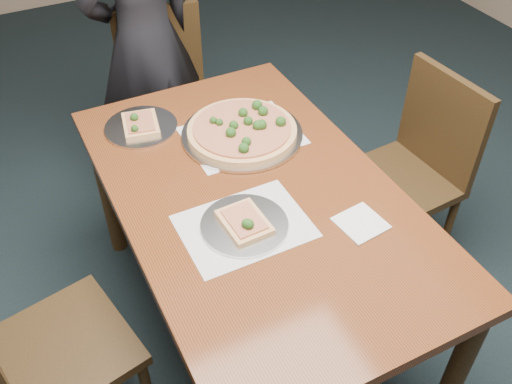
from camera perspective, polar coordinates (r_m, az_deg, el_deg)
name	(u,v)px	position (r m, az deg, el deg)	size (l,w,h in m)	color
dining_table	(256,211)	(1.99, 0.00, -1.96)	(0.90, 1.50, 0.75)	#512410
chair_far	(168,92)	(2.91, -8.84, 9.88)	(0.48, 0.48, 0.91)	black
chair_left	(33,352)	(1.93, -21.43, -14.70)	(0.50, 0.50, 0.91)	black
chair_right	(414,165)	(2.50, 15.54, 2.64)	(0.45, 0.45, 0.91)	black
diner	(145,41)	(2.76, -11.07, 14.57)	(0.58, 0.38, 1.60)	black
placemat_main	(242,135)	(2.18, -1.40, 5.69)	(0.42, 0.32, 0.00)	white
placemat_near	(244,226)	(1.81, -1.17, -3.43)	(0.40, 0.30, 0.00)	white
pizza_pan	(243,131)	(2.16, -1.33, 6.17)	(0.46, 0.46, 0.07)	silver
slice_plate_near	(245,224)	(1.80, -1.15, -3.18)	(0.28, 0.28, 0.06)	silver
slice_plate_far	(141,126)	(2.25, -11.46, 6.53)	(0.28, 0.28, 0.06)	silver
napkin	(361,223)	(1.85, 10.43, -3.08)	(0.14, 0.14, 0.01)	white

